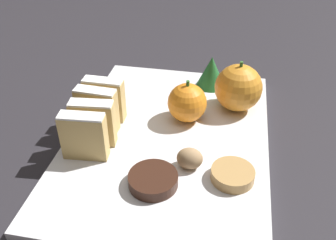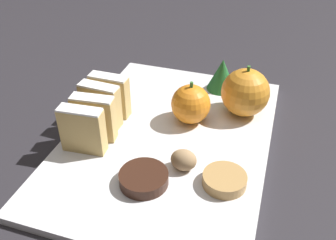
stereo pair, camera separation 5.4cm
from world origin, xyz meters
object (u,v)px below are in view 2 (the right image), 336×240
Objects in this scene: orange_near at (245,92)px; chocolate_cookie at (144,178)px; orange_far at (191,104)px; walnut at (184,160)px.

orange_near is 1.33× the size of chocolate_cookie.
chocolate_cookie is (-0.02, -0.15, -0.02)m from orange_far.
walnut is at bearing -79.58° from orange_far.
orange_near is 0.09m from orange_far.
orange_near is at bearing 31.90° from orange_far.
orange_far is at bearing 82.18° from chocolate_cookie.
orange_far is 0.11m from walnut.
orange_near reaches higher than chocolate_cookie.
orange_near reaches higher than orange_far.
orange_far reaches higher than walnut.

